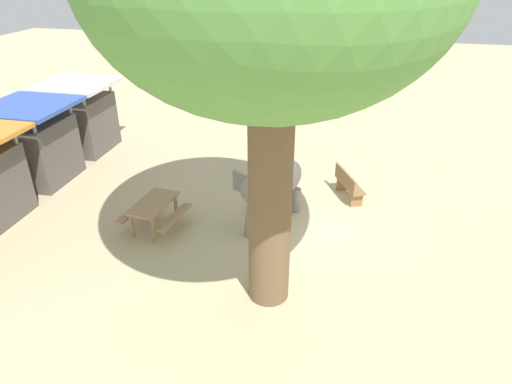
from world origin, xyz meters
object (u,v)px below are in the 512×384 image
object	(u,v)px
elephant	(274,185)
market_stall_white	(82,120)
market_stall_blue	(37,147)
picnic_table_near	(154,208)
wooden_bench	(348,184)
person_handler	(265,148)

from	to	relation	value
elephant	market_stall_white	size ratio (longest dim) A/B	0.92
market_stall_blue	market_stall_white	distance (m)	2.60
picnic_table_near	market_stall_white	bearing A→B (deg)	-126.93
wooden_bench	picnic_table_near	distance (m)	5.71
wooden_bench	picnic_table_near	world-z (taller)	wooden_bench
person_handler	market_stall_blue	bearing A→B (deg)	-94.48
person_handler	wooden_bench	size ratio (longest dim) A/B	1.13
wooden_bench	person_handler	bearing A→B (deg)	-136.39
elephant	wooden_bench	size ratio (longest dim) A/B	1.62
elephant	picnic_table_near	distance (m)	3.26
market_stall_white	wooden_bench	bearing A→B (deg)	-100.41
picnic_table_near	market_stall_white	size ratio (longest dim) A/B	0.66
wooden_bench	market_stall_white	world-z (taller)	market_stall_white
elephant	wooden_bench	world-z (taller)	elephant
person_handler	elephant	bearing A→B (deg)	-3.61
elephant	market_stall_blue	size ratio (longest dim) A/B	0.92
market_stall_blue	picnic_table_near	bearing A→B (deg)	-112.31
wooden_bench	market_stall_white	xyz separation A→B (m)	(1.79, 9.73, 0.67)
elephant	market_stall_blue	world-z (taller)	market_stall_blue
person_handler	market_stall_blue	world-z (taller)	market_stall_blue
person_handler	wooden_bench	distance (m)	2.96
market_stall_white	elephant	bearing A→B (deg)	-113.75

